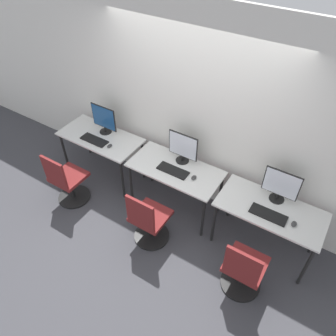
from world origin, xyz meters
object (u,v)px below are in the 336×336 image
object	(u,v)px
mouse_left	(110,146)
keyboard_right	(268,214)
keyboard_left	(94,140)
monitor_center	(183,147)
mouse_right	(294,224)
keyboard_center	(173,170)
office_chair_center	(148,222)
monitor_left	(104,119)
mouse_center	(194,178)
monitor_right	(281,186)
office_chair_left	(67,182)
office_chair_right	(243,271)

from	to	relation	value
mouse_left	keyboard_right	size ratio (longest dim) A/B	0.21
keyboard_left	monitor_center	world-z (taller)	monitor_center
mouse_left	mouse_right	xyz separation A→B (m)	(2.67, 0.02, 0.00)
mouse_left	keyboard_right	distance (m)	2.37
mouse_left	keyboard_center	distance (m)	1.04
keyboard_center	office_chair_center	bearing A→B (deg)	-87.79
monitor_left	keyboard_center	world-z (taller)	monitor_left
mouse_center	monitor_right	world-z (taller)	monitor_right
monitor_left	keyboard_center	xyz separation A→B (m)	(1.33, -0.20, -0.22)
monitor_right	keyboard_left	bearing A→B (deg)	-173.35
keyboard_right	office_chair_center	bearing A→B (deg)	-155.71
mouse_center	mouse_left	bearing A→B (deg)	-176.79
monitor_left	mouse_right	size ratio (longest dim) A/B	4.96
keyboard_right	keyboard_center	bearing A→B (deg)	178.01
office_chair_left	mouse_left	bearing A→B (deg)	61.32
office_chair_right	keyboard_right	bearing A→B (deg)	89.75
office_chair_left	monitor_center	bearing A→B (deg)	33.69
monitor_left	office_chair_center	bearing A→B (deg)	-31.65
keyboard_left	mouse_center	xyz separation A→B (m)	(1.63, 0.08, 0.01)
mouse_center	office_chair_center	distance (m)	0.82
monitor_left	monitor_center	distance (m)	1.33
office_chair_left	keyboard_right	distance (m)	2.81
keyboard_center	office_chair_center	xyz separation A→B (m)	(0.02, -0.64, -0.39)
keyboard_left	office_chair_left	size ratio (longest dim) A/B	0.47
office_chair_left	mouse_center	world-z (taller)	office_chair_left
mouse_left	office_chair_right	xyz separation A→B (m)	(2.37, -0.59, -0.40)
mouse_center	monitor_right	xyz separation A→B (m)	(1.03, 0.23, 0.22)
mouse_center	keyboard_right	distance (m)	1.03
keyboard_center	keyboard_right	bearing A→B (deg)	-1.99
monitor_left	keyboard_left	distance (m)	0.34
keyboard_left	mouse_left	xyz separation A→B (m)	(0.29, 0.01, 0.01)
office_chair_center	monitor_right	size ratio (longest dim) A/B	2.03
office_chair_left	keyboard_center	bearing A→B (deg)	25.97
monitor_left	keyboard_left	world-z (taller)	monitor_left
office_chair_center	keyboard_right	world-z (taller)	office_chair_center
monitor_left	office_chair_center	world-z (taller)	monitor_left
monitor_left	monitor_right	size ratio (longest dim) A/B	1.00
keyboard_right	office_chair_right	bearing A→B (deg)	-90.25
mouse_left	mouse_center	world-z (taller)	same
monitor_center	office_chair_center	world-z (taller)	monitor_center
mouse_center	office_chair_right	world-z (taller)	office_chair_right
mouse_left	monitor_right	distance (m)	2.40
monitor_left	keyboard_left	xyz separation A→B (m)	(-0.00, -0.26, -0.22)
monitor_right	keyboard_right	size ratio (longest dim) A/B	1.04
mouse_center	office_chair_right	distance (m)	1.28
mouse_left	monitor_center	bearing A→B (deg)	16.06
keyboard_right	office_chair_right	size ratio (longest dim) A/B	0.47
mouse_right	office_chair_right	world-z (taller)	office_chair_right
mouse_center	office_chair_center	world-z (taller)	office_chair_center
monitor_center	office_chair_right	bearing A→B (deg)	-33.75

